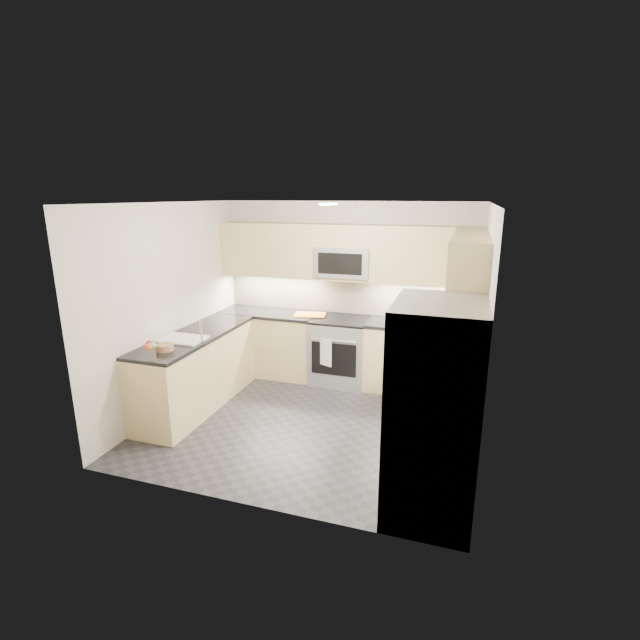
{
  "coord_description": "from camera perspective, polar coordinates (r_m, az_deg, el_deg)",
  "views": [
    {
      "loc": [
        1.62,
        -4.68,
        2.58
      ],
      "look_at": [
        0.0,
        0.35,
        1.15
      ],
      "focal_mm": 26.0,
      "sensor_mm": 36.0,
      "label": 1
    }
  ],
  "objects": [
    {
      "name": "floor",
      "position": [
        5.58,
        -1.13,
        -12.38
      ],
      "size": [
        3.6,
        3.2,
        0.0
      ],
      "primitive_type": "cube",
      "color": "#25252A",
      "rests_on": "ground"
    },
    {
      "name": "ceiling",
      "position": [
        4.95,
        -1.28,
        14.22
      ],
      "size": [
        3.6,
        3.2,
        0.02
      ],
      "primitive_type": "cube",
      "color": "beige",
      "rests_on": "wall_back"
    },
    {
      "name": "wall_back",
      "position": [
        6.62,
        3.33,
        3.54
      ],
      "size": [
        3.6,
        0.02,
        2.5
      ],
      "primitive_type": "cube",
      "color": "beige",
      "rests_on": "floor"
    },
    {
      "name": "wall_front",
      "position": [
        3.72,
        -9.3,
        -6.01
      ],
      "size": [
        3.6,
        0.02,
        2.5
      ],
      "primitive_type": "cube",
      "color": "beige",
      "rests_on": "floor"
    },
    {
      "name": "wall_left",
      "position": [
        5.95,
        -17.84,
        1.48
      ],
      "size": [
        0.02,
        3.2,
        2.5
      ],
      "primitive_type": "cube",
      "color": "beige",
      "rests_on": "floor"
    },
    {
      "name": "wall_right",
      "position": [
        4.87,
        19.28,
        -1.6
      ],
      "size": [
        0.02,
        3.2,
        2.5
      ],
      "primitive_type": "cube",
      "color": "beige",
      "rests_on": "floor"
    },
    {
      "name": "base_cab_back_left",
      "position": [
        6.9,
        -6.21,
        -2.91
      ],
      "size": [
        1.42,
        0.6,
        0.9
      ],
      "primitive_type": "cube",
      "color": "#D7BD81",
      "rests_on": "floor"
    },
    {
      "name": "base_cab_back_right",
      "position": [
        6.37,
        12.09,
        -4.74
      ],
      "size": [
        1.42,
        0.6,
        0.9
      ],
      "primitive_type": "cube",
      "color": "#D7BD81",
      "rests_on": "floor"
    },
    {
      "name": "base_cab_right",
      "position": [
        5.28,
        15.2,
        -9.22
      ],
      "size": [
        0.6,
        1.7,
        0.9
      ],
      "primitive_type": "cube",
      "color": "#D7BD81",
      "rests_on": "floor"
    },
    {
      "name": "base_cab_peninsula",
      "position": [
        6.01,
        -14.88,
        -6.13
      ],
      "size": [
        0.6,
        2.0,
        0.9
      ],
      "primitive_type": "cube",
      "color": "#D7BD81",
      "rests_on": "floor"
    },
    {
      "name": "countertop_back_left",
      "position": [
        6.77,
        -6.33,
        0.87
      ],
      "size": [
        1.42,
        0.63,
        0.04
      ],
      "primitive_type": "cube",
      "color": "black",
      "rests_on": "base_cab_back_left"
    },
    {
      "name": "countertop_back_right",
      "position": [
        6.23,
        12.32,
        -0.67
      ],
      "size": [
        1.42,
        0.63,
        0.04
      ],
      "primitive_type": "cube",
      "color": "black",
      "rests_on": "base_cab_back_right"
    },
    {
      "name": "countertop_right",
      "position": [
        5.11,
        15.57,
        -4.41
      ],
      "size": [
        0.63,
        1.7,
        0.04
      ],
      "primitive_type": "cube",
      "color": "black",
      "rests_on": "base_cab_right"
    },
    {
      "name": "countertop_peninsula",
      "position": [
        5.86,
        -15.19,
        -1.84
      ],
      "size": [
        0.63,
        2.0,
        0.04
      ],
      "primitive_type": "cube",
      "color": "black",
      "rests_on": "base_cab_peninsula"
    },
    {
      "name": "upper_cab_back",
      "position": [
        6.36,
        3.0,
        8.32
      ],
      "size": [
        3.6,
        0.35,
        0.75
      ],
      "primitive_type": "cube",
      "color": "#D7BD81",
      "rests_on": "wall_back"
    },
    {
      "name": "upper_cab_right",
      "position": [
        5.01,
        17.8,
        5.75
      ],
      "size": [
        0.35,
        1.95,
        0.75
      ],
      "primitive_type": "cube",
      "color": "#D7BD81",
      "rests_on": "wall_right"
    },
    {
      "name": "backsplash_back",
      "position": [
        6.62,
        3.31,
        3.06
      ],
      "size": [
        3.6,
        0.01,
        0.51
      ],
      "primitive_type": "cube",
      "color": "#C6B68F",
      "rests_on": "wall_back"
    },
    {
      "name": "backsplash_right",
      "position": [
        5.31,
        19.1,
        -0.82
      ],
      "size": [
        0.01,
        2.3,
        0.51
      ],
      "primitive_type": "cube",
      "color": "#C6B68F",
      "rests_on": "wall_right"
    },
    {
      "name": "gas_range",
      "position": [
        6.53,
        2.5,
        -3.87
      ],
      "size": [
        0.76,
        0.65,
        0.91
      ],
      "primitive_type": "cube",
      "color": "#9A9CA1",
      "rests_on": "floor"
    },
    {
      "name": "range_cooktop",
      "position": [
        6.39,
        2.55,
        0.04
      ],
      "size": [
        0.76,
        0.65,
        0.03
      ],
      "primitive_type": "cube",
      "color": "black",
      "rests_on": "gas_range"
    },
    {
      "name": "oven_door_glass",
      "position": [
        6.23,
        1.69,
        -4.86
      ],
      "size": [
        0.62,
        0.02,
        0.45
      ],
      "primitive_type": "cube",
      "color": "black",
      "rests_on": "gas_range"
    },
    {
      "name": "oven_handle",
      "position": [
        6.12,
        1.65,
        -2.54
      ],
      "size": [
        0.6,
        0.02,
        0.02
      ],
      "primitive_type": "cylinder",
      "rotation": [
        0.0,
        1.57,
        0.0
      ],
      "color": "#B2B5BA",
      "rests_on": "gas_range"
    },
    {
      "name": "microwave",
      "position": [
        6.35,
        2.93,
        7.17
      ],
      "size": [
        0.76,
        0.4,
        0.4
      ],
      "primitive_type": "cube",
      "color": "#999CA1",
      "rests_on": "upper_cab_back"
    },
    {
      "name": "microwave_door",
      "position": [
        6.15,
        2.43,
        6.92
      ],
      "size": [
        0.6,
        0.01,
        0.28
      ],
      "primitive_type": "cube",
      "color": "black",
      "rests_on": "microwave"
    },
    {
      "name": "refrigerator",
      "position": [
        3.91,
        13.85,
        -10.79
      ],
      "size": [
        0.7,
        0.9,
        1.8
      ],
      "primitive_type": "cube",
      "color": "#95979C",
      "rests_on": "floor"
    },
    {
      "name": "fridge_handle_left",
      "position": [
        3.76,
        7.97,
        -10.7
      ],
      "size": [
        0.02,
        0.02,
        1.2
      ],
      "primitive_type": "cylinder",
      "color": "#B2B5BA",
      "rests_on": "refrigerator"
    },
    {
      "name": "fridge_handle_right",
      "position": [
        4.09,
        8.87,
        -8.57
      ],
      "size": [
        0.02,
        0.02,
        1.2
      ],
      "primitive_type": "cylinder",
      "color": "#B2B5BA",
      "rests_on": "refrigerator"
    },
    {
      "name": "sink_basin",
      "position": [
        5.68,
        -16.51,
        -2.92
      ],
      "size": [
        0.52,
        0.38,
        0.16
      ],
      "primitive_type": "cube",
      "color": "white",
      "rests_on": "base_cab_peninsula"
    },
    {
      "name": "faucet",
      "position": [
        5.48,
        -14.42,
        -1.23
      ],
      "size": [
        0.03,
        0.03,
        0.28
      ],
      "primitive_type": "cylinder",
      "color": "silver",
      "rests_on": "countertop_peninsula"
    },
    {
      "name": "utensil_bowl",
      "position": [
        6.14,
        13.52,
        0.03
      ],
      "size": [
        0.29,
        0.29,
        0.17
      ],
      "primitive_type": "cylinder",
      "rotation": [
        0.0,
        0.0,
        0.01
      ],
      "color": "green",
      "rests_on": "countertop_back_right"
    },
    {
      "name": "cutting_board",
      "position": [
        6.53,
        -1.24,
        0.66
      ],
      "size": [
        0.48,
        0.38,
        0.01
      ],
      "primitive_type": "cube",
      "rotation": [
        0.0,
        0.0,
        0.2
      ],
      "color": "orange",
      "rests_on": "countertop_back_left"
    },
    {
      "name": "fruit_basket",
      "position": [
        5.33,
        -18.57,
        -3.2
      ],
      "size": [
        0.23,
        0.23,
        0.07
      ],
      "primitive_type": "cylinder",
      "rotation": [
        0.0,
        0.0,
        0.21
      ],
      "color": "#9E6949",
      "rests_on": "countertop_peninsula"
    },
    {
      "name": "fruit_apple",
      "position": [
        5.24,
        -20.31,
        -2.76
      ],
      "size": [
        0.07,
        0.07,
        0.07
      ],
      "primitive_type": "sphere",
      "color": "#B41423",
      "rests_on": "fruit_basket"
    },
    {
      "name": "fruit_pear",
      "position": [
        5.16,
        -19.93,
        -2.98
      ],
      "size": [
        0.08,
        0.08,
        0.08
      ],
      "primitive_type": "sphere",
      "color": "#51BE59",
      "rests_on": "fruit_basket"
    },
    {
      "name": "dish_towel_check",
      "position": [
        6.18,
        0.71,
        -4.01
      ],
      "size": [
        0.19,
        0.1,
        0.37
      ],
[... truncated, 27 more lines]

